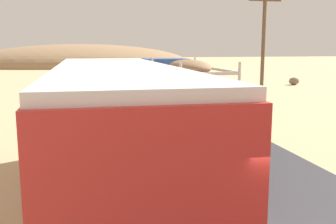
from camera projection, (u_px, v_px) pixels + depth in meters
name	position (u px, v px, depth m)	size (l,w,h in m)	color
livestock_truck	(173.00, 81.00, 21.15)	(2.53, 9.70, 3.02)	#3359A5
bus	(116.00, 131.00, 8.76)	(2.54, 10.00, 3.21)	red
car_far	(131.00, 76.00, 39.01)	(1.80, 4.40, 1.46)	#B2261E
power_pole_mid	(263.00, 43.00, 25.40)	(2.20, 0.24, 7.18)	brown
boulder_near_shoulder	(294.00, 81.00, 36.92)	(0.96, 0.88, 0.71)	#756656
distant_hill	(81.00, 66.00, 73.01)	(42.40, 25.45, 8.04)	#957553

